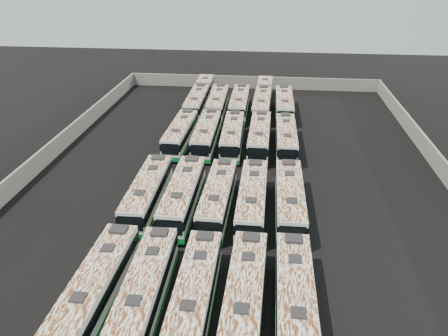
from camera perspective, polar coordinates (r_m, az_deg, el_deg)
ground at (r=47.49m, az=1.61°, el=-1.57°), size 140.00×140.00×0.00m
perimeter_wall at (r=46.99m, az=1.63°, el=-0.39°), size 45.20×73.20×2.20m
bus_front_far_left at (r=32.05m, az=-16.29°, el=-14.73°), size 2.68×11.66×3.27m
bus_front_left at (r=31.15m, az=-10.26°, el=-15.42°), size 2.64×11.46×3.21m
bus_front_center at (r=30.44m, az=-3.83°, el=-16.18°), size 2.42×11.33×3.19m
bus_front_right at (r=30.20m, az=2.71°, el=-16.49°), size 2.72×11.56×3.24m
bus_front_far_right at (r=30.26m, az=9.25°, el=-16.72°), size 2.49×11.66×3.28m
bus_midfront_far_left at (r=42.24m, az=-9.94°, el=-3.19°), size 2.64×11.63×3.27m
bus_midfront_left at (r=41.32m, az=-5.39°, el=-3.54°), size 2.52×11.83×3.33m
bus_midfront_center at (r=40.89m, az=-0.82°, el=-3.86°), size 2.66×11.44×3.21m
bus_midfront_right at (r=40.55m, az=3.71°, el=-4.14°), size 2.56×11.67×3.28m
bus_midfront_far_right at (r=40.82m, az=8.56°, el=-4.15°), size 2.59×11.82×3.32m
bus_midback_far_left at (r=55.75m, az=-5.70°, el=4.49°), size 2.63×11.37×3.19m
bus_midback_left at (r=55.18m, az=-2.28°, el=4.42°), size 2.53×11.63×3.27m
bus_midback_center at (r=54.80m, az=1.12°, el=4.24°), size 2.65×11.42×3.20m
bus_midback_right at (r=54.55m, az=4.66°, el=4.10°), size 2.60×11.68×3.28m
bus_midback_far_right at (r=54.56m, az=8.11°, el=3.87°), size 2.51×11.37×3.20m
bus_back_far_left at (r=70.50m, az=-3.18°, el=9.29°), size 2.63×18.01×3.26m
bus_back_left at (r=67.26m, az=-0.81°, el=8.48°), size 2.62×11.59×3.25m
bus_back_center at (r=66.94m, az=2.04°, el=8.41°), size 2.52×11.76×3.31m
bus_back_right at (r=69.64m, az=5.11°, el=9.01°), size 2.86×18.07×3.27m
bus_back_far_right at (r=66.90m, az=7.86°, el=8.17°), size 2.60×11.78×3.31m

